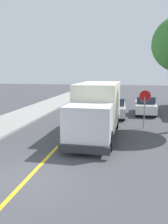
# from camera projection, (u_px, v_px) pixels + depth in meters

# --- Properties ---
(ground_plane) EXTENTS (120.00, 120.00, 0.00)m
(ground_plane) POSITION_uv_depth(u_px,v_px,m) (26.00, 180.00, 8.37)
(ground_plane) COLOR #424247
(centre_line_yellow) EXTENTS (0.16, 56.00, 0.01)m
(centre_line_yellow) POSITION_uv_depth(u_px,v_px,m) (81.00, 122.00, 18.04)
(centre_line_yellow) COLOR gold
(centre_line_yellow) RESTS_ON ground
(box_truck) EXTENTS (2.54, 7.22, 3.20)m
(box_truck) POSITION_uv_depth(u_px,v_px,m) (97.00, 107.00, 13.89)
(box_truck) COLOR #F2EDCC
(box_truck) RESTS_ON ground
(parked_car_near) EXTENTS (1.92, 4.45, 1.67)m
(parked_car_near) POSITION_uv_depth(u_px,v_px,m) (115.00, 108.00, 20.01)
(parked_car_near) COLOR #B7B7BC
(parked_car_near) RESTS_ON ground
(parked_car_mid) EXTENTS (1.81, 4.40, 1.67)m
(parked_car_mid) POSITION_uv_depth(u_px,v_px,m) (112.00, 100.00, 25.61)
(parked_car_mid) COLOR #2D4793
(parked_car_mid) RESTS_ON ground
(parked_car_far) EXTENTS (1.81, 4.40, 1.67)m
(parked_car_far) POSITION_uv_depth(u_px,v_px,m) (113.00, 94.00, 31.47)
(parked_car_far) COLOR maroon
(parked_car_far) RESTS_ON ground
(parked_van_across) EXTENTS (1.90, 4.44, 1.67)m
(parked_van_across) POSITION_uv_depth(u_px,v_px,m) (145.00, 105.00, 21.27)
(parked_van_across) COLOR silver
(parked_van_across) RESTS_ON ground
(stop_sign) EXTENTS (0.80, 0.10, 2.65)m
(stop_sign) POSITION_uv_depth(u_px,v_px,m) (145.00, 102.00, 15.76)
(stop_sign) COLOR gray
(stop_sign) RESTS_ON ground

